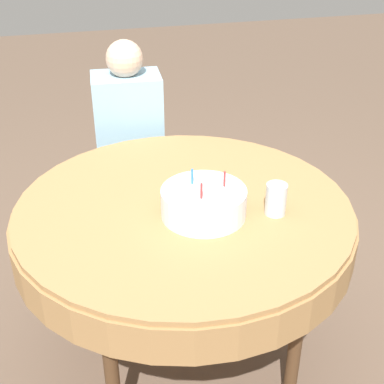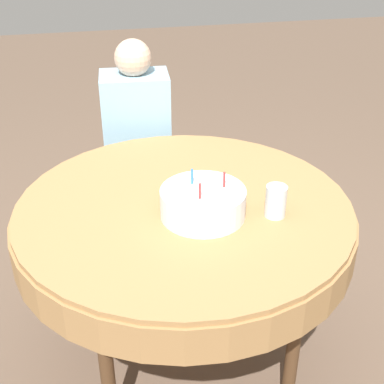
% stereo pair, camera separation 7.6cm
% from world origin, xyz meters
% --- Properties ---
extents(ground_plane, '(12.00, 12.00, 0.00)m').
position_xyz_m(ground_plane, '(0.00, 0.00, 0.00)').
color(ground_plane, brown).
extents(dining_table, '(1.24, 1.24, 0.74)m').
position_xyz_m(dining_table, '(0.00, 0.00, 0.66)').
color(dining_table, '#9E7547').
rests_on(dining_table, ground_plane).
extents(chair, '(0.40, 0.40, 0.88)m').
position_xyz_m(chair, '(-0.07, 0.90, 0.48)').
color(chair, brown).
rests_on(chair, ground_plane).
extents(person, '(0.34, 0.35, 1.14)m').
position_xyz_m(person, '(-0.07, 0.81, 0.68)').
color(person, '#DBB293').
rests_on(person, ground_plane).
extents(birthday_cake, '(0.30, 0.30, 0.16)m').
position_xyz_m(birthday_cake, '(0.05, -0.09, 0.80)').
color(birthday_cake, white).
rests_on(birthday_cake, dining_table).
extents(drinking_glass, '(0.07, 0.07, 0.12)m').
position_xyz_m(drinking_glass, '(0.30, -0.15, 0.80)').
color(drinking_glass, silver).
rests_on(drinking_glass, dining_table).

